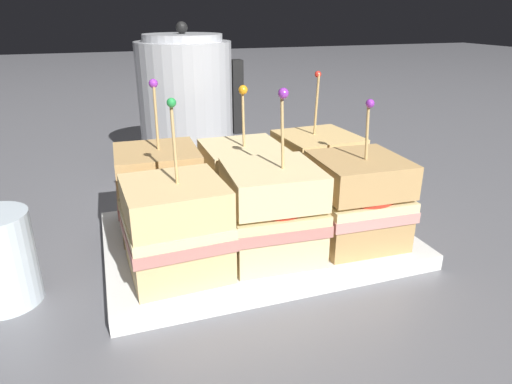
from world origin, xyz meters
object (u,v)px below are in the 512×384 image
(sandwich_front_center, at_px, (273,212))
(sandwich_back_left, at_px, (159,190))
(sandwich_back_right, at_px, (316,171))
(sandwich_back_center, at_px, (241,181))
(serving_platter, at_px, (256,239))
(sandwich_front_left, at_px, (176,228))
(kettle_steel, at_px, (187,104))
(sandwich_front_right, at_px, (357,200))

(sandwich_front_center, height_order, sandwich_back_left, same)
(sandwich_back_right, bearing_deg, sandwich_back_center, -179.48)
(serving_platter, relative_size, sandwich_back_left, 1.95)
(sandwich_front_left, distance_m, kettle_steel, 0.41)
(serving_platter, bearing_deg, sandwich_back_right, 26.66)
(kettle_steel, bearing_deg, sandwich_front_center, -87.56)
(sandwich_front_right, height_order, sandwich_back_right, sandwich_back_right)
(sandwich_front_right, bearing_deg, sandwich_front_left, -179.89)
(sandwich_back_left, height_order, sandwich_back_center, sandwich_back_left)
(serving_platter, relative_size, sandwich_back_right, 1.95)
(sandwich_front_left, bearing_deg, serving_platter, 27.79)
(sandwich_back_left, xyz_separation_m, sandwich_back_center, (0.11, -0.00, -0.00))
(sandwich_front_center, bearing_deg, sandwich_back_center, 91.62)
(sandwich_front_left, xyz_separation_m, sandwich_back_left, (-0.00, 0.11, 0.00))
(sandwich_back_center, relative_size, sandwich_back_right, 0.94)
(sandwich_back_left, bearing_deg, sandwich_front_center, -44.60)
(sandwich_front_left, relative_size, sandwich_front_right, 1.07)
(sandwich_front_left, distance_m, sandwich_back_center, 0.15)
(sandwich_back_center, bearing_deg, sandwich_front_right, -45.04)
(sandwich_back_left, xyz_separation_m, kettle_steel, (0.09, 0.29, 0.05))
(sandwich_back_center, distance_m, kettle_steel, 0.29)
(sandwich_front_left, relative_size, sandwich_front_center, 0.98)
(sandwich_back_right, bearing_deg, sandwich_front_left, -152.77)
(serving_platter, bearing_deg, sandwich_back_left, 153.68)
(sandwich_back_right, relative_size, kettle_steel, 0.72)
(sandwich_back_center, bearing_deg, sandwich_back_right, 0.52)
(sandwich_front_center, bearing_deg, kettle_steel, 92.44)
(sandwich_front_center, height_order, kettle_steel, kettle_steel)
(serving_platter, xyz_separation_m, sandwich_back_center, (-0.00, 0.05, 0.06))
(serving_platter, bearing_deg, sandwich_front_left, -152.21)
(sandwich_front_right, bearing_deg, kettle_steel, 106.99)
(sandwich_front_center, bearing_deg, sandwich_back_right, 45.57)
(sandwich_front_right, distance_m, kettle_steel, 0.41)
(sandwich_back_right, distance_m, kettle_steel, 0.31)
(sandwich_front_right, relative_size, sandwich_back_center, 0.97)
(sandwich_front_center, distance_m, sandwich_back_right, 0.15)
(sandwich_front_left, bearing_deg, sandwich_back_left, 91.14)
(serving_platter, bearing_deg, sandwich_front_center, -89.05)
(sandwich_front_left, relative_size, kettle_steel, 0.71)
(sandwich_front_left, height_order, sandwich_back_right, sandwich_back_right)
(sandwich_back_center, bearing_deg, serving_platter, -87.68)
(serving_platter, xyz_separation_m, sandwich_back_left, (-0.11, 0.05, 0.06))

